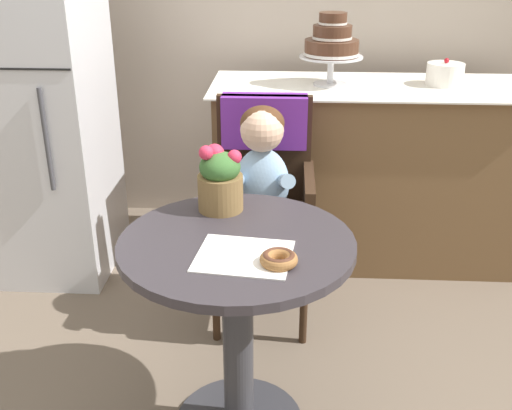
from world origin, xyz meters
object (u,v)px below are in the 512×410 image
object	(u,v)px
donut_front	(279,259)
flower_vase	(220,179)
wicker_chair	(263,174)
round_layer_cake	(445,74)
cafe_table	(237,300)
refrigerator	(32,102)
seated_child	(262,179)
tiered_cake_stand	(332,44)

from	to	relation	value
donut_front	flower_vase	world-z (taller)	flower_vase
wicker_chair	round_layer_cake	size ratio (longest dim) A/B	5.42
donut_front	flower_vase	bearing A→B (deg)	118.77
cafe_table	refrigerator	bearing A→B (deg)	133.67
round_layer_cake	cafe_table	bearing A→B (deg)	-123.67
cafe_table	wicker_chair	bearing A→B (deg)	86.55
seated_child	flower_vase	xyz separation A→B (m)	(-0.12, -0.39, 0.15)
donut_front	round_layer_cake	bearing A→B (deg)	62.84
wicker_chair	tiered_cake_stand	xyz separation A→B (m)	(0.29, 0.54, 0.46)
cafe_table	flower_vase	size ratio (longest dim) A/B	3.13
wicker_chair	flower_vase	distance (m)	0.59
donut_front	tiered_cake_stand	xyz separation A→B (m)	(0.21, 1.44, 0.36)
refrigerator	seated_child	bearing A→B (deg)	-24.16
donut_front	round_layer_cake	xyz separation A→B (m)	(0.76, 1.48, 0.21)
cafe_table	flower_vase	distance (m)	0.40
refrigerator	wicker_chair	bearing A→B (deg)	-17.05
donut_front	round_layer_cake	size ratio (longest dim) A/B	0.61
wicker_chair	round_layer_cake	bearing A→B (deg)	29.56
donut_front	round_layer_cake	world-z (taller)	round_layer_cake
tiered_cake_stand	cafe_table	bearing A→B (deg)	-104.68
wicker_chair	tiered_cake_stand	size ratio (longest dim) A/B	2.84
seated_child	flower_vase	world-z (taller)	seated_child
seated_child	round_layer_cake	world-z (taller)	round_layer_cake
seated_child	tiered_cake_stand	xyz separation A→B (m)	(0.29, 0.69, 0.42)
wicker_chair	donut_front	world-z (taller)	wicker_chair
round_layer_cake	refrigerator	xyz separation A→B (m)	(-1.94, -0.23, -0.10)
flower_vase	refrigerator	distance (m)	1.31
tiered_cake_stand	flower_vase	bearing A→B (deg)	-110.93
cafe_table	refrigerator	xyz separation A→B (m)	(-1.05, 1.10, 0.34)
seated_child	cafe_table	bearing A→B (deg)	-94.33
seated_child	tiered_cake_stand	bearing A→B (deg)	66.94
wicker_chair	round_layer_cake	world-z (taller)	round_layer_cake
flower_vase	tiered_cake_stand	world-z (taller)	tiered_cake_stand
seated_child	refrigerator	bearing A→B (deg)	155.84
wicker_chair	donut_front	size ratio (longest dim) A/B	8.92
cafe_table	wicker_chair	xyz separation A→B (m)	(0.05, 0.76, 0.13)
round_layer_cake	refrigerator	bearing A→B (deg)	-173.15
tiered_cake_stand	round_layer_cake	xyz separation A→B (m)	(0.55, 0.03, -0.14)
flower_vase	round_layer_cake	world-z (taller)	round_layer_cake
donut_front	seated_child	bearing A→B (deg)	96.35
cafe_table	seated_child	size ratio (longest dim) A/B	0.99
round_layer_cake	flower_vase	bearing A→B (deg)	-130.83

